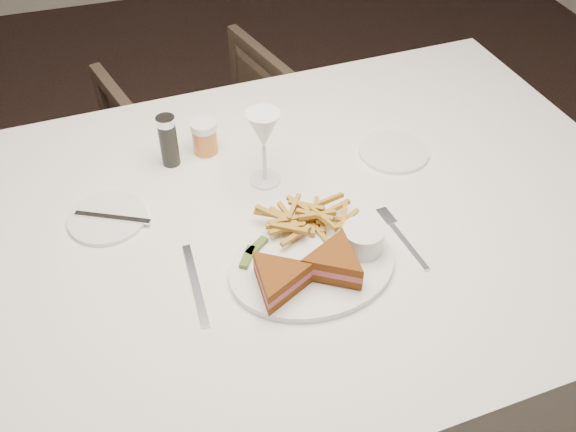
# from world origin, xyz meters

# --- Properties ---
(ground) EXTENTS (5.00, 5.00, 0.00)m
(ground) POSITION_xyz_m (0.00, 0.00, 0.00)
(ground) COLOR black
(ground) RESTS_ON ground
(table) EXTENTS (1.64, 1.14, 0.75)m
(table) POSITION_xyz_m (0.16, -0.35, 0.38)
(table) COLOR white
(table) RESTS_ON ground
(chair_far) EXTENTS (0.70, 0.67, 0.60)m
(chair_far) POSITION_xyz_m (0.18, 0.62, 0.30)
(chair_far) COLOR #45362A
(chair_far) RESTS_ON ground
(table_setting) EXTENTS (0.81, 0.62, 0.18)m
(table_setting) POSITION_xyz_m (0.17, -0.40, 0.79)
(table_setting) COLOR white
(table_setting) RESTS_ON table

